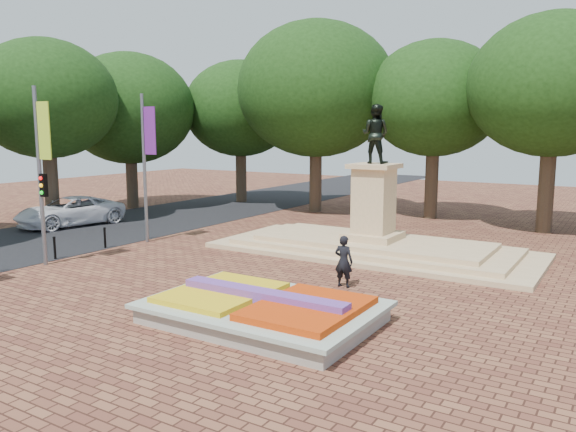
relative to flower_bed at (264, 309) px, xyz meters
The scene contains 10 objects.
ground 2.28m from the flower_bed, 117.19° to the left, with size 90.00×90.00×0.00m, color brown.
asphalt_street 17.49m from the flower_bed, 156.41° to the left, with size 9.00×90.00×0.02m, color black.
flower_bed is the anchor object (origin of this frame).
monument 10.07m from the flower_bed, 95.87° to the left, with size 14.00×6.00×6.40m.
tree_row_back 21.01m from the flower_bed, 86.26° to the left, with size 44.80×8.80×10.43m.
tree_row_street 22.40m from the flower_bed, 162.01° to the left, with size 8.40×25.40×9.98m.
banner_poles 11.66m from the flower_bed, behind, with size 0.88×11.17×7.00m.
bollard_row 11.74m from the flower_bed, behind, with size 0.12×13.12×0.98m.
van 19.81m from the flower_bed, 157.63° to the left, with size 2.70×5.85×1.63m, color silver.
pedestrian 4.43m from the flower_bed, 85.89° to the left, with size 0.66×0.43×1.80m, color black.
Camera 1 is at (9.57, -14.45, 5.32)m, focal length 35.00 mm.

